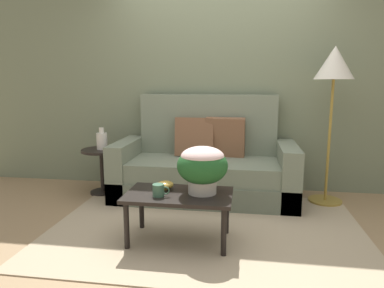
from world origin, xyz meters
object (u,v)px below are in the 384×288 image
coffee_mug (159,190)px  snack_bowl (165,185)px  couch (205,167)px  side_table (102,163)px  potted_plant (202,165)px  table_vase (102,140)px  coffee_table (179,199)px  floor_lamp (334,74)px

coffee_mug → snack_bowl: size_ratio=0.97×
couch → side_table: couch is taller
side_table → coffee_mug: size_ratio=3.84×
potted_plant → table_vase: 1.70m
couch → potted_plant: 1.19m
coffee_table → floor_lamp: 2.12m
side_table → floor_lamp: floor_lamp is taller
floor_lamp → table_vase: floor_lamp is taller
coffee_table → coffee_mug: size_ratio=6.23×
couch → floor_lamp: floor_lamp is taller
coffee_table → table_vase: bearing=135.2°
potted_plant → table_vase: size_ratio=1.63×
couch → snack_bowl: size_ratio=14.12×
table_vase → side_table: bearing=-171.4°
coffee_mug → table_vase: 1.57m
couch → table_vase: size_ratio=7.96×
side_table → floor_lamp: 2.75m
snack_bowl → side_table: bearing=134.2°
potted_plant → floor_lamp: bearing=43.0°
coffee_mug → table_vase: size_ratio=0.55×
couch → snack_bowl: bearing=-101.1°
coffee_table → side_table: (-1.14, 1.12, 0.00)m
coffee_table → snack_bowl: 0.19m
coffee_table → floor_lamp: bearing=39.9°
potted_plant → coffee_mug: bearing=-158.4°
side_table → potted_plant: (1.32, -1.08, 0.28)m
floor_lamp → coffee_table: bearing=-140.1°
couch → table_vase: couch is taller
couch → snack_bowl: (-0.22, -1.10, 0.11)m
potted_plant → table_vase: potted_plant is taller
coffee_table → snack_bowl: snack_bowl is taller
potted_plant → table_vase: (-1.31, 1.08, -0.01)m
coffee_mug → side_table: bearing=129.3°
side_table → coffee_mug: bearing=-50.7°
snack_bowl → coffee_mug: bearing=-93.0°
floor_lamp → potted_plant: floor_lamp is taller
side_table → coffee_mug: (0.99, -1.21, 0.10)m
couch → floor_lamp: bearing=-0.1°
potted_plant → table_vase: bearing=140.6°
coffee_mug → table_vase: table_vase is taller
coffee_table → potted_plant: bearing=11.9°
floor_lamp → coffee_mug: bearing=-140.7°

